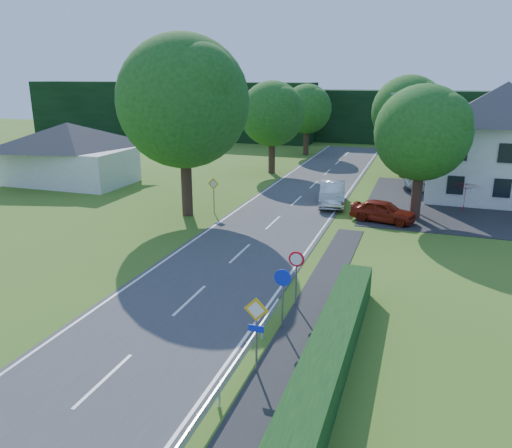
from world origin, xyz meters
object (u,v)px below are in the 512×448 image
(parked_car_red, at_px, (383,211))
(parasol, at_px, (465,197))
(moving_car, at_px, (332,193))
(parked_car_silver_a, at_px, (438,181))
(motorcycle, at_px, (326,190))
(streetlight, at_px, (415,146))

(parked_car_red, bearing_deg, parasol, -35.79)
(moving_car, relative_size, parasol, 2.26)
(parked_car_silver_a, xyz_separation_m, parasol, (1.63, -5.86, 0.17))
(moving_car, height_order, parasol, parasol)
(moving_car, bearing_deg, parked_car_red, -49.35)
(motorcycle, bearing_deg, parked_car_silver_a, 36.58)
(streetlight, xyz_separation_m, motorcycle, (-6.26, 2.23, -3.92))
(motorcycle, distance_m, parked_car_silver_a, 9.36)
(moving_car, xyz_separation_m, motorcycle, (-0.90, 2.50, -0.33))
(motorcycle, relative_size, parked_car_red, 0.47)
(streetlight, height_order, moving_car, streetlight)
(moving_car, distance_m, parasol, 8.99)
(motorcycle, bearing_deg, parasol, -0.12)
(moving_car, xyz_separation_m, parked_car_red, (3.87, -3.23, -0.13))
(moving_car, xyz_separation_m, parked_car_silver_a, (7.27, 7.06, -0.00))
(streetlight, bearing_deg, motorcycle, 160.38)
(streetlight, height_order, motorcycle, streetlight)
(streetlight, height_order, parasol, streetlight)
(streetlight, xyz_separation_m, parked_car_red, (-1.50, -3.50, -3.73))
(streetlight, relative_size, moving_car, 1.59)
(streetlight, bearing_deg, parked_car_red, -113.15)
(moving_car, relative_size, motorcycle, 2.64)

